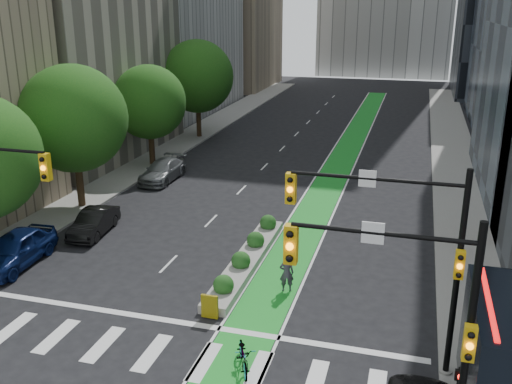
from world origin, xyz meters
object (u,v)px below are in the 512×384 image
Objects in this scene: bicycle at (244,355)px; parked_car_left_mid at (94,222)px; median_planter at (247,257)px; cyclist at (287,273)px; parked_car_left_far at (163,171)px; parked_car_left_near at (15,249)px.

bicycle is 14.79m from parked_car_left_mid.
cyclist is at bearing -40.95° from median_planter.
parked_car_left_far is (-0.58, 10.19, 0.05)m from parked_car_left_mid.
bicycle is (2.27, -8.00, 0.15)m from median_planter.
parked_car_left_mid is (1.52, 4.52, -0.17)m from parked_car_left_near.
parked_car_left_mid is at bearing 117.12° from bicycle.
parked_car_left_far is at bearing -64.99° from cyclist.
parked_car_left_near is at bearing 135.93° from bicycle.
parked_car_left_mid is (-9.18, 1.37, 0.30)m from median_planter.
parked_car_left_far is at bearing 130.20° from median_planter.
parked_car_left_far is (-12.20, 13.67, -0.14)m from cyclist.
bicycle is 0.49× the size of parked_car_left_mid.
parked_car_left_mid is 10.20m from parked_car_left_far.
parked_car_left_far is at bearing 86.98° from parked_car_left_mid.
median_planter is 15.13m from parked_car_left_far.
parked_car_left_near reaches higher than parked_car_left_far.
bicycle is 0.40× the size of parked_car_left_near.
cyclist is 0.42× the size of parked_car_left_mid.
median_planter is at bearing 82.24° from bicycle.
parked_car_left_mid is at bearing 171.53° from median_planter.
parked_car_left_mid is (-11.61, 3.48, -0.19)m from cyclist.
median_planter is 2.06× the size of parked_car_left_far.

